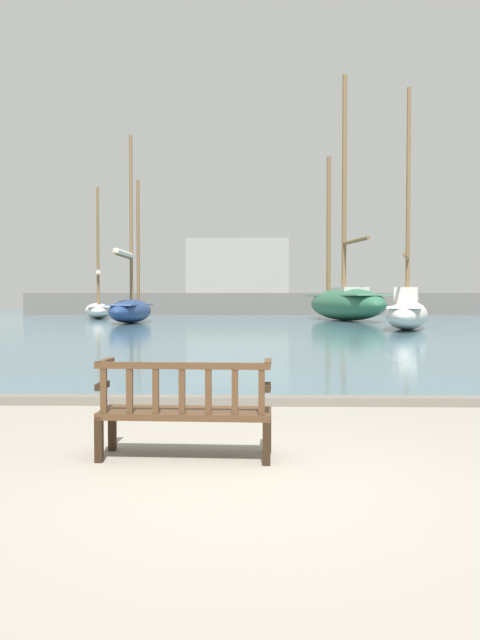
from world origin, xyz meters
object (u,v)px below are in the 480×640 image
Objects in this scene: sailboat_far_starboard at (131,307)px; park_bench at (185,409)px; sailboat_nearest_port at (98,307)px; sailboat_outer_port at (345,301)px; sailboat_outer_starboard at (407,311)px.

park_bench is at bearing -77.73° from sailboat_far_starboard.
sailboat_outer_port reaches higher than sailboat_nearest_port.
sailboat_outer_port is at bearing 95.15° from sailboat_outer_starboard.
sailboat_far_starboard reaches higher than sailboat_nearest_port.
sailboat_outer_port reaches higher than park_bench.
sailboat_outer_port is 1.45× the size of sailboat_outer_starboard.
sailboat_outer_port is at bearing 20.04° from sailboat_far_starboard.
sailboat_far_starboard is (-6.92, 31.81, 0.56)m from park_bench.
sailboat_outer_port is 12.71m from sailboat_outer_starboard.
park_bench is at bearing -74.66° from sailboat_nearest_port.
park_bench is 37.41m from sailboat_outer_port.
sailboat_outer_port is 1.47× the size of sailboat_far_starboard.
sailboat_outer_starboard is at bearing 71.93° from park_bench.
sailboat_nearest_port is at bearing 115.14° from sailboat_far_starboard.
sailboat_nearest_port is (-11.27, 41.08, 0.46)m from park_bench.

